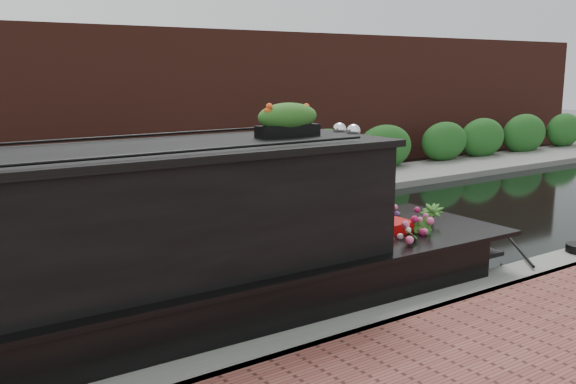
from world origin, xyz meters
TOP-DOWN VIEW (x-y plane):
  - ground at (0.00, 0.00)m, footprint 80.00×80.00m
  - near_bank_coping at (0.00, -3.30)m, footprint 40.00×0.60m
  - far_bank_path at (0.00, 4.20)m, footprint 40.00×2.40m
  - far_hedge at (0.00, 5.10)m, footprint 40.00×1.10m
  - far_brick_wall at (0.00, 7.20)m, footprint 40.00×1.00m
  - narrowboat at (-2.99, -2.02)m, footprint 11.99×2.38m
  - rope_fender at (3.51, -2.02)m, footprint 0.30×0.41m

SIDE VIEW (x-z plane):
  - ground at x=0.00m, z-range 0.00..0.00m
  - near_bank_coping at x=0.00m, z-range -0.25..0.25m
  - far_bank_path at x=0.00m, z-range -0.17..0.17m
  - far_hedge at x=0.00m, z-range -1.40..1.40m
  - far_brick_wall at x=0.00m, z-range -4.00..4.00m
  - rope_fender at x=3.51m, z-range 0.00..0.30m
  - narrowboat at x=-2.99m, z-range -0.57..2.23m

